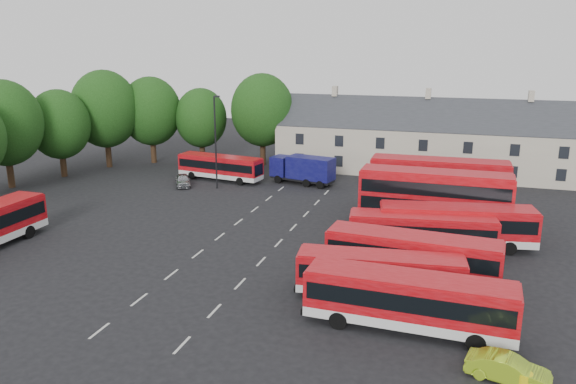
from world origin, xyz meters
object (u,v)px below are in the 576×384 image
bus_row_a (409,298)px  lamppost (216,140)px  bus_dd_south (434,197)px  box_truck (303,169)px  lime_car (508,369)px  silver_car (183,180)px  grit_bin (524,381)px

bus_row_a → lamppost: (-22.56, 25.04, 3.37)m
bus_dd_south → box_truck: bus_dd_south is taller
bus_row_a → lamppost: size_ratio=1.14×
bus_row_a → lime_car: bearing=-33.4°
box_truck → lime_car: box_truck is taller
lime_car → lamppost: 39.87m
bus_row_a → bus_dd_south: bearing=91.0°
silver_car → grit_bin: bearing=-72.6°
box_truck → bus_row_a: bearing=-52.1°
grit_bin → lamppost: size_ratio=0.09×
bus_dd_south → grit_bin: size_ratio=14.30×
silver_car → lamppost: bearing=-28.7°
grit_bin → lamppost: lamppost is taller
bus_row_a → lime_car: size_ratio=2.99×
box_truck → grit_bin: 39.06m
lamppost → lime_car: bearing=-46.1°
bus_row_a → lime_car: 6.15m
box_truck → silver_car: bearing=-146.9°
bus_row_a → box_truck: bus_row_a is taller
bus_dd_south → box_truck: (-14.57, 11.73, -1.09)m
bus_row_a → silver_car: (-26.58, 24.91, -1.25)m
bus_row_a → silver_car: 36.45m
bus_row_a → grit_bin: 7.01m
bus_dd_south → lamppost: size_ratio=1.24×
lime_car → lamppost: (-27.47, 28.52, 4.65)m
lamppost → grit_bin: bearing=-45.9°
bus_row_a → grit_bin: (5.58, -3.99, -1.47)m
lime_car → grit_bin: (0.67, -0.51, -0.19)m
bus_dd_south → grit_bin: bearing=-75.9°
box_truck → lamppost: bearing=-138.9°
lamppost → bus_dd_south: bearing=-17.4°
bus_dd_south → lamppost: (-22.85, 7.15, 2.42)m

